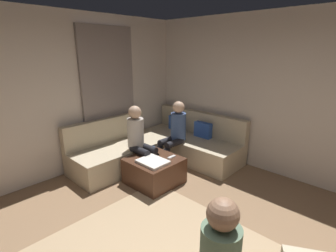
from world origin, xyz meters
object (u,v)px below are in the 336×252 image
(sectional_couch, at_px, (160,147))
(game_remote, at_px, (172,157))
(ottoman, at_px, (154,171))
(coffee_mug, at_px, (153,149))
(person_on_couch_side, at_px, (139,138))
(person_on_couch_back, at_px, (175,131))

(sectional_couch, relative_size, game_remote, 17.00)
(ottoman, height_order, coffee_mug, coffee_mug)
(ottoman, relative_size, game_remote, 5.07)
(ottoman, height_order, game_remote, game_remote)
(game_remote, distance_m, person_on_couch_side, 0.65)
(ottoman, bearing_deg, game_remote, 50.71)
(game_remote, xyz_separation_m, person_on_couch_back, (-0.40, 0.51, 0.23))
(coffee_mug, height_order, person_on_couch_back, person_on_couch_back)
(coffee_mug, distance_m, person_on_couch_side, 0.30)
(sectional_couch, distance_m, ottoman, 0.88)
(sectional_couch, relative_size, coffee_mug, 26.84)
(sectional_couch, distance_m, person_on_couch_back, 0.51)
(ottoman, distance_m, person_on_couch_side, 0.60)
(ottoman, bearing_deg, coffee_mug, 140.71)
(ottoman, xyz_separation_m, game_remote, (0.18, 0.22, 0.22))
(game_remote, height_order, person_on_couch_back, person_on_couch_back)
(game_remote, distance_m, person_on_couch_back, 0.69)
(sectional_couch, xyz_separation_m, person_on_couch_back, (0.33, 0.06, 0.38))
(coffee_mug, bearing_deg, person_on_couch_back, 89.79)
(game_remote, bearing_deg, sectional_couch, 147.86)
(sectional_couch, bearing_deg, person_on_couch_back, 9.36)
(sectional_couch, xyz_separation_m, ottoman, (0.55, -0.68, -0.07))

